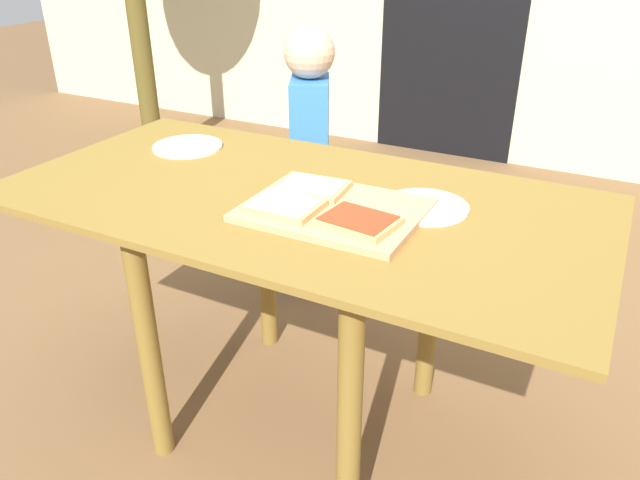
{
  "coord_description": "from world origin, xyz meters",
  "views": [
    {
      "loc": [
        0.72,
        -1.25,
        1.37
      ],
      "look_at": [
        0.07,
        0.0,
        0.64
      ],
      "focal_mm": 34.34,
      "sensor_mm": 36.0,
      "label": 1
    }
  ],
  "objects_px": {
    "dining_table": "(298,237)",
    "plate_white_right": "(425,207)",
    "plate_white_left": "(188,146)",
    "child_left": "(310,144)",
    "pizza_slice_near_right": "(358,221)",
    "pizza_slice_far_left": "(313,187)",
    "pizza_slice_near_left": "(284,206)",
    "cutting_board": "(334,210)"
  },
  "relations": [
    {
      "from": "dining_table",
      "to": "cutting_board",
      "type": "relative_size",
      "value": 3.73
    },
    {
      "from": "cutting_board",
      "to": "plate_white_right",
      "type": "bearing_deg",
      "value": 34.84
    },
    {
      "from": "pizza_slice_far_left",
      "to": "pizza_slice_near_left",
      "type": "relative_size",
      "value": 1.06
    },
    {
      "from": "dining_table",
      "to": "plate_white_right",
      "type": "xyz_separation_m",
      "value": [
        0.32,
        0.07,
        0.12
      ]
    },
    {
      "from": "pizza_slice_near_right",
      "to": "child_left",
      "type": "distance_m",
      "value": 1.04
    },
    {
      "from": "cutting_board",
      "to": "pizza_slice_far_left",
      "type": "xyz_separation_m",
      "value": [
        -0.09,
        0.06,
        0.02
      ]
    },
    {
      "from": "pizza_slice_near_right",
      "to": "plate_white_left",
      "type": "xyz_separation_m",
      "value": [
        -0.71,
        0.29,
        -0.02
      ]
    },
    {
      "from": "pizza_slice_near_right",
      "to": "plate_white_left",
      "type": "height_order",
      "value": "pizza_slice_near_right"
    },
    {
      "from": "pizza_slice_near_right",
      "to": "child_left",
      "type": "bearing_deg",
      "value": 124.31
    },
    {
      "from": "pizza_slice_near_left",
      "to": "plate_white_left",
      "type": "height_order",
      "value": "pizza_slice_near_left"
    },
    {
      "from": "pizza_slice_near_left",
      "to": "plate_white_right",
      "type": "distance_m",
      "value": 0.34
    },
    {
      "from": "plate_white_right",
      "to": "plate_white_left",
      "type": "height_order",
      "value": "same"
    },
    {
      "from": "dining_table",
      "to": "plate_white_left",
      "type": "xyz_separation_m",
      "value": [
        -0.48,
        0.17,
        0.12
      ]
    },
    {
      "from": "pizza_slice_near_right",
      "to": "pizza_slice_near_left",
      "type": "bearing_deg",
      "value": -179.2
    },
    {
      "from": "pizza_slice_near_right",
      "to": "pizza_slice_far_left",
      "type": "bearing_deg",
      "value": 144.95
    },
    {
      "from": "dining_table",
      "to": "cutting_board",
      "type": "height_order",
      "value": "cutting_board"
    },
    {
      "from": "cutting_board",
      "to": "plate_white_right",
      "type": "height_order",
      "value": "cutting_board"
    },
    {
      "from": "plate_white_right",
      "to": "pizza_slice_far_left",
      "type": "bearing_deg",
      "value": -166.88
    },
    {
      "from": "plate_white_left",
      "to": "child_left",
      "type": "xyz_separation_m",
      "value": [
        0.13,
        0.56,
        -0.14
      ]
    },
    {
      "from": "pizza_slice_far_left",
      "to": "plate_white_left",
      "type": "bearing_deg",
      "value": 162.99
    },
    {
      "from": "plate_white_left",
      "to": "child_left",
      "type": "relative_size",
      "value": 0.2
    },
    {
      "from": "pizza_slice_near_left",
      "to": "child_left",
      "type": "distance_m",
      "value": 0.95
    },
    {
      "from": "pizza_slice_far_left",
      "to": "child_left",
      "type": "distance_m",
      "value": 0.84
    },
    {
      "from": "dining_table",
      "to": "pizza_slice_near_left",
      "type": "distance_m",
      "value": 0.19
    },
    {
      "from": "pizza_slice_far_left",
      "to": "pizza_slice_near_right",
      "type": "xyz_separation_m",
      "value": [
        0.18,
        -0.13,
        0.0
      ]
    },
    {
      "from": "dining_table",
      "to": "plate_white_left",
      "type": "height_order",
      "value": "plate_white_left"
    },
    {
      "from": "plate_white_right",
      "to": "child_left",
      "type": "distance_m",
      "value": 0.95
    },
    {
      "from": "pizza_slice_near_left",
      "to": "plate_white_left",
      "type": "bearing_deg",
      "value": 150.66
    },
    {
      "from": "pizza_slice_far_left",
      "to": "pizza_slice_near_right",
      "type": "relative_size",
      "value": 0.97
    },
    {
      "from": "dining_table",
      "to": "pizza_slice_near_right",
      "type": "distance_m",
      "value": 0.29
    },
    {
      "from": "cutting_board",
      "to": "pizza_slice_near_right",
      "type": "bearing_deg",
      "value": -35.37
    },
    {
      "from": "dining_table",
      "to": "pizza_slice_far_left",
      "type": "xyz_separation_m",
      "value": [
        0.04,
        0.01,
        0.15
      ]
    },
    {
      "from": "dining_table",
      "to": "plate_white_left",
      "type": "bearing_deg",
      "value": 160.73
    },
    {
      "from": "pizza_slice_far_left",
      "to": "plate_white_left",
      "type": "relative_size",
      "value": 0.83
    },
    {
      "from": "pizza_slice_near_right",
      "to": "plate_white_right",
      "type": "xyz_separation_m",
      "value": [
        0.09,
        0.19,
        -0.02
      ]
    },
    {
      "from": "dining_table",
      "to": "plate_white_right",
      "type": "bearing_deg",
      "value": 12.84
    },
    {
      "from": "pizza_slice_near_left",
      "to": "child_left",
      "type": "height_order",
      "value": "child_left"
    },
    {
      "from": "pizza_slice_near_left",
      "to": "plate_white_left",
      "type": "distance_m",
      "value": 0.59
    },
    {
      "from": "pizza_slice_far_left",
      "to": "pizza_slice_near_right",
      "type": "distance_m",
      "value": 0.22
    },
    {
      "from": "cutting_board",
      "to": "pizza_slice_near_right",
      "type": "height_order",
      "value": "pizza_slice_near_right"
    },
    {
      "from": "cutting_board",
      "to": "pizza_slice_far_left",
      "type": "bearing_deg",
      "value": 145.27
    },
    {
      "from": "dining_table",
      "to": "pizza_slice_near_left",
      "type": "bearing_deg",
      "value": -73.96
    }
  ]
}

